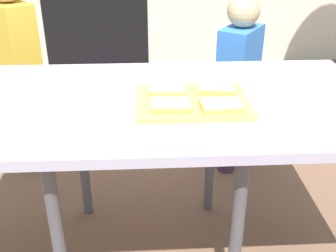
% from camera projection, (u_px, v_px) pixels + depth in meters
% --- Properties ---
extents(dining_table, '(1.55, 0.74, 0.68)m').
position_uv_depth(dining_table, '(146.00, 114.00, 1.39)').
color(dining_table, '#AEA9BE').
rests_on(dining_table, ground).
extents(cutting_board, '(0.36, 0.28, 0.02)m').
position_uv_depth(cutting_board, '(192.00, 101.00, 1.34)').
color(cutting_board, tan).
rests_on(cutting_board, dining_table).
extents(pizza_slice_near_left, '(0.13, 0.10, 0.02)m').
position_uv_depth(pizza_slice_near_left, '(170.00, 105.00, 1.27)').
color(pizza_slice_near_left, '#E8B650').
rests_on(pizza_slice_near_left, cutting_board).
extents(pizza_slice_far_left, '(0.14, 0.11, 0.02)m').
position_uv_depth(pizza_slice_far_left, '(168.00, 89.00, 1.38)').
color(pizza_slice_far_left, '#E8B650').
rests_on(pizza_slice_far_left, cutting_board).
extents(pizza_slice_near_right, '(0.13, 0.10, 0.02)m').
position_uv_depth(pizza_slice_near_right, '(222.00, 105.00, 1.27)').
color(pizza_slice_near_right, '#E8B650').
rests_on(pizza_slice_near_right, cutting_board).
extents(pizza_slice_far_right, '(0.14, 0.11, 0.02)m').
position_uv_depth(pizza_slice_far_right, '(216.00, 88.00, 1.39)').
color(pizza_slice_far_right, '#E8B650').
rests_on(pizza_slice_far_right, cutting_board).
extents(plate_white_left, '(0.20, 0.20, 0.01)m').
position_uv_depth(plate_white_left, '(36.00, 99.00, 1.36)').
color(plate_white_left, white).
rests_on(plate_white_left, dining_table).
extents(plate_white_right, '(0.20, 0.20, 0.01)m').
position_uv_depth(plate_white_right, '(250.00, 90.00, 1.42)').
color(plate_white_right, white).
rests_on(plate_white_right, dining_table).
extents(child_left, '(0.26, 0.27, 1.04)m').
position_uv_depth(child_left, '(17.00, 57.00, 2.01)').
color(child_left, '#2F443E').
rests_on(child_left, ground).
extents(child_right, '(0.25, 0.28, 0.90)m').
position_uv_depth(child_right, '(238.00, 76.00, 2.05)').
color(child_right, '#43303F').
rests_on(child_right, ground).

